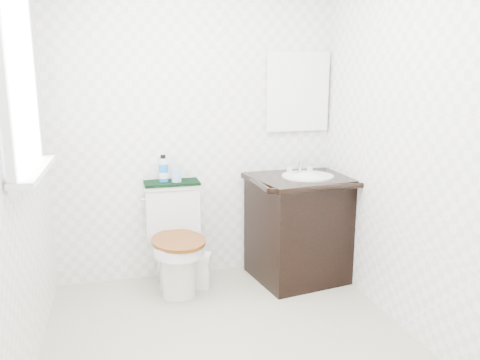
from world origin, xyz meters
name	(u,v)px	position (x,y,z in m)	size (l,w,h in m)	color
floor	(235,352)	(0.00, 0.00, 0.00)	(2.40, 2.40, 0.00)	#BDB798
wall_back	(197,126)	(0.00, 1.20, 1.20)	(2.40, 2.40, 0.00)	white
wall_front	(338,205)	(0.00, -1.20, 1.20)	(2.40, 2.40, 0.00)	white
wall_left	(7,155)	(-1.10, 0.00, 1.20)	(2.40, 2.40, 0.00)	white
wall_right	(417,140)	(1.10, 0.00, 1.20)	(2.40, 2.40, 0.00)	white
window	(17,79)	(-1.07, 0.25, 1.55)	(0.02, 0.70, 0.90)	white
mirror	(298,92)	(0.82, 1.18, 1.45)	(0.50, 0.02, 0.60)	silver
toilet	(175,244)	(-0.22, 0.97, 0.34)	(0.43, 0.64, 0.78)	silver
vanity	(301,224)	(0.77, 0.90, 0.43)	(0.84, 0.75, 0.92)	black
trash_bin	(199,270)	(-0.05, 0.92, 0.13)	(0.21, 0.19, 0.26)	white
towel	(172,183)	(-0.22, 1.09, 0.78)	(0.41, 0.22, 0.02)	black
mouthwash_bottle	(163,169)	(-0.27, 1.11, 0.89)	(0.07, 0.07, 0.20)	blue
cup	(176,175)	(-0.18, 1.08, 0.84)	(0.08, 0.08, 0.09)	#7CA0CC
soap_bar	(298,172)	(0.77, 1.01, 0.83)	(0.07, 0.04, 0.02)	#1A7E72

